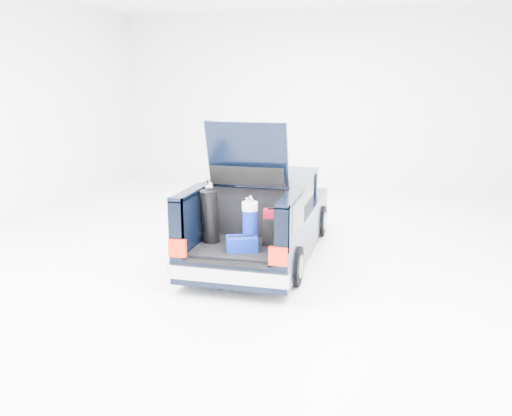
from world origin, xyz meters
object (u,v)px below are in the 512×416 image
(black_golf_bag, at_px, (210,216))
(blue_golf_bag, at_px, (250,224))
(car, at_px, (264,217))
(blue_duffel, at_px, (242,244))
(red_suitcase, at_px, (275,228))

(black_golf_bag, bearing_deg, blue_golf_bag, 3.46)
(car, height_order, blue_duffel, car)
(car, xyz_separation_m, black_golf_bag, (-0.50, -1.51, 0.35))
(car, bearing_deg, black_golf_bag, -108.34)
(car, distance_m, blue_golf_bag, 1.63)
(black_golf_bag, distance_m, blue_duffel, 0.72)
(black_golf_bag, xyz_separation_m, blue_golf_bag, (0.66, -0.09, -0.06))
(car, relative_size, blue_duffel, 8.79)
(red_suitcase, bearing_deg, blue_golf_bag, -157.87)
(car, distance_m, blue_duffel, 1.79)
(red_suitcase, bearing_deg, blue_duffel, -146.12)
(blue_golf_bag, bearing_deg, black_golf_bag, 171.63)
(car, xyz_separation_m, blue_golf_bag, (0.16, -1.60, 0.29))
(black_golf_bag, bearing_deg, red_suitcase, 18.30)
(red_suitcase, xyz_separation_m, blue_duffel, (-0.42, -0.40, -0.17))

